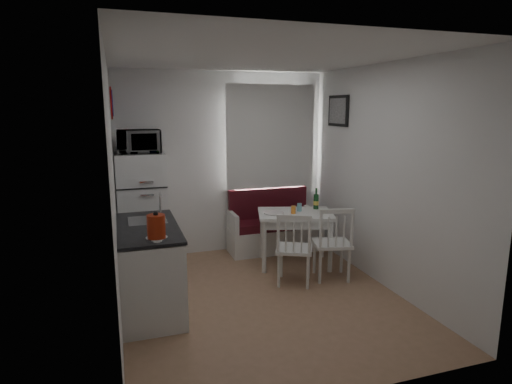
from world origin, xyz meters
The scene contains 22 objects.
floor centered at (0.00, 0.00, 0.00)m, with size 3.00×3.50×0.02m, color #A07855.
ceiling centered at (0.00, 0.00, 2.60)m, with size 3.00×3.50×0.02m, color white.
wall_back centered at (0.00, 1.75, 1.30)m, with size 3.00×0.02×2.60m, color white.
wall_front centered at (0.00, -1.75, 1.30)m, with size 3.00×0.02×2.60m, color white.
wall_left centered at (-1.50, 0.00, 1.30)m, with size 0.02×3.50×2.60m, color white.
wall_right centered at (1.50, 0.00, 1.30)m, with size 0.02×3.50×2.60m, color white.
window centered at (0.70, 1.72, 1.62)m, with size 1.22×0.06×1.47m, color white.
curtain centered at (0.70, 1.65, 1.68)m, with size 1.35×0.02×1.50m, color white.
kitchen_counter centered at (-1.20, 0.16, 0.46)m, with size 0.62×1.32×1.16m.
wall_sign centered at (-1.47, 1.45, 2.15)m, with size 0.40×0.40×0.03m, color #181C94.
picture_frame centered at (1.48, 1.10, 2.05)m, with size 0.04×0.52×0.42m, color black.
bench centered at (0.66, 1.51, 0.30)m, with size 1.27×0.49×0.91m.
dining_table centered at (0.76, 0.85, 0.64)m, with size 1.12×0.92×0.73m.
chair_left centered at (0.51, 0.19, 0.55)m, with size 0.55×0.56×0.48m.
chair_right centered at (1.01, 0.19, 0.57)m, with size 0.52×0.51×0.50m.
fridge centered at (-1.18, 1.40, 0.76)m, with size 0.61×0.61×1.53m, color white.
microwave centered at (-1.18, 1.35, 1.68)m, with size 0.53×0.36×0.29m, color white.
kettle centered at (-1.15, -0.38, 1.03)m, with size 0.20×0.20×0.27m, color #A6270D.
wine_bottle centered at (1.11, 0.95, 0.87)m, with size 0.07×0.07×0.29m, color #15431F, non-canonical shape.
drinking_glass_orange centered at (0.71, 0.80, 0.78)m, with size 0.06×0.06×0.10m, color orange.
drinking_glass_blue centered at (0.84, 0.90, 0.78)m, with size 0.06×0.06×0.11m, color #70AEBE.
plate centered at (0.46, 0.87, 0.74)m, with size 0.26×0.26×0.02m, color white.
Camera 1 is at (-1.45, -4.23, 2.10)m, focal length 30.00 mm.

